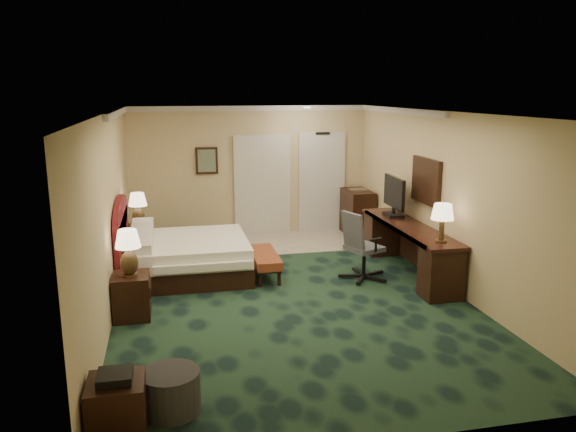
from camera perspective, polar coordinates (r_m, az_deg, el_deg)
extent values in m
cube|color=black|center=(8.56, -0.03, -7.92)|extent=(5.00, 7.50, 0.00)
cube|color=white|center=(8.02, -0.03, 10.46)|extent=(5.00, 7.50, 0.00)
cube|color=#D0BD8C|center=(11.82, -3.87, 4.57)|extent=(5.00, 0.00, 2.70)
cube|color=#D0BD8C|center=(4.72, 9.70, -8.10)|extent=(5.00, 0.00, 2.70)
cube|color=#D0BD8C|center=(8.05, -17.71, 0.16)|extent=(0.00, 7.50, 2.70)
cube|color=#D0BD8C|center=(9.04, 15.67, 1.61)|extent=(0.00, 7.50, 2.70)
cube|color=#B7ACA1|center=(11.44, 1.32, -2.56)|extent=(3.20, 1.70, 0.01)
cube|color=silver|center=(12.16, 3.43, 3.37)|extent=(1.02, 0.06, 2.18)
cube|color=beige|center=(11.87, -2.63, 3.15)|extent=(1.20, 0.06, 2.10)
cube|color=#496F5D|center=(11.66, -8.26, 5.59)|extent=(0.45, 0.06, 0.55)
cube|color=white|center=(9.51, 13.86, 3.47)|extent=(0.05, 0.95, 0.75)
cube|color=white|center=(9.45, -10.11, -4.15)|extent=(1.95, 1.81, 0.62)
cube|color=black|center=(7.92, -15.58, -7.83)|extent=(0.48, 0.55, 0.60)
cube|color=black|center=(10.45, -14.75, -2.71)|extent=(0.50, 0.58, 0.63)
cube|color=brown|center=(9.29, -2.42, -4.96)|extent=(0.41, 1.18, 0.40)
cylinder|color=#2A2A30|center=(5.71, -11.84, -17.05)|extent=(0.74, 0.74, 0.41)
cube|color=black|center=(5.44, -16.97, -18.20)|extent=(0.50, 0.50, 0.53)
cube|color=black|center=(9.58, 12.09, -3.35)|extent=(0.62, 2.86, 0.82)
cube|color=black|center=(10.06, 10.72, 1.95)|extent=(0.12, 0.91, 0.71)
cube|color=black|center=(11.97, 7.05, 0.35)|extent=(0.50, 0.90, 0.95)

